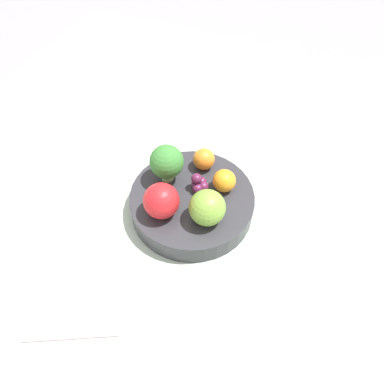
# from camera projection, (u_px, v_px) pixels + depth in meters

# --- Properties ---
(ground_plane) EXTENTS (6.00, 6.00, 0.00)m
(ground_plane) POSITION_uv_depth(u_px,v_px,m) (192.00, 216.00, 0.71)
(ground_plane) COLOR gray
(table_surface) EXTENTS (1.20, 1.20, 0.02)m
(table_surface) POSITION_uv_depth(u_px,v_px,m) (192.00, 213.00, 0.71)
(table_surface) COLOR #B2C6B2
(table_surface) RESTS_ON ground_plane
(bowl) EXTENTS (0.22, 0.22, 0.04)m
(bowl) POSITION_uv_depth(u_px,v_px,m) (192.00, 203.00, 0.68)
(bowl) COLOR #2D2D33
(bowl) RESTS_ON table_surface
(broccoli) EXTENTS (0.06, 0.06, 0.07)m
(broccoli) POSITION_uv_depth(u_px,v_px,m) (167.00, 162.00, 0.66)
(broccoli) COLOR #99C17A
(broccoli) RESTS_ON bowl
(apple_red) EXTENTS (0.06, 0.06, 0.06)m
(apple_red) POSITION_uv_depth(u_px,v_px,m) (207.00, 208.00, 0.61)
(apple_red) COLOR olive
(apple_red) RESTS_ON bowl
(apple_green) EXTENTS (0.06, 0.06, 0.06)m
(apple_green) POSITION_uv_depth(u_px,v_px,m) (161.00, 201.00, 0.62)
(apple_green) COLOR red
(apple_green) RESTS_ON bowl
(orange_front) EXTENTS (0.04, 0.04, 0.04)m
(orange_front) POSITION_uv_depth(u_px,v_px,m) (204.00, 159.00, 0.69)
(orange_front) COLOR orange
(orange_front) RESTS_ON bowl
(orange_back) EXTENTS (0.04, 0.04, 0.04)m
(orange_back) POSITION_uv_depth(u_px,v_px,m) (224.00, 181.00, 0.66)
(orange_back) COLOR orange
(orange_back) RESTS_ON bowl
(grape_cluster) EXTENTS (0.04, 0.04, 0.03)m
(grape_cluster) POSITION_uv_depth(u_px,v_px,m) (199.00, 184.00, 0.67)
(grape_cluster) COLOR #5B1E42
(grape_cluster) RESTS_ON bowl
(napkin) EXTENTS (0.19, 0.19, 0.01)m
(napkin) POSITION_uv_depth(u_px,v_px,m) (77.00, 292.00, 0.59)
(napkin) COLOR beige
(napkin) RESTS_ON table_surface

